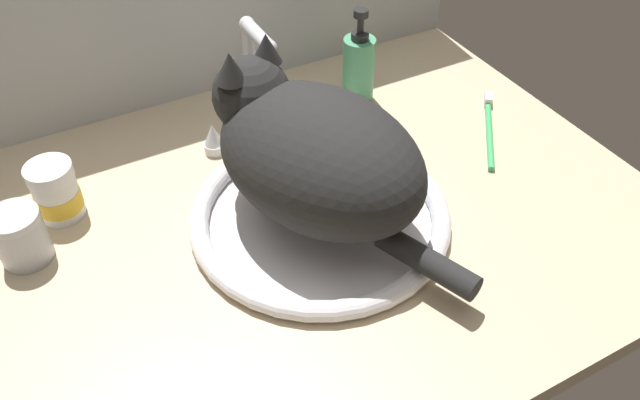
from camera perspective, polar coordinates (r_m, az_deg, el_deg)
The scene contains 9 objects.
countertop at distance 87.32cm, azimuth -3.31°, elevation -2.95°, with size 102.97×71.55×3.00cm, color #CCB793.
backsplash_wall at distance 105.91cm, azimuth -12.86°, elevation 16.96°, with size 102.97×2.40×39.25cm, color #B2B7BC.
sink_basin at distance 85.76cm, azimuth 0.00°, elevation -1.40°, with size 35.11×35.11×2.62cm.
faucet at distance 96.00cm, azimuth -5.85°, elevation 9.08°, with size 17.07×10.39×20.68cm.
cat at distance 79.92cm, azimuth -0.94°, elevation 4.43°, with size 29.45×39.77×20.13cm.
soap_pump_bottle at distance 107.01cm, azimuth 3.47°, elevation 11.77°, with size 5.24×5.24×16.19cm.
pill_bottle at distance 92.04cm, azimuth -22.53°, elevation 0.60°, with size 6.20×6.20×8.40cm.
metal_jar at distance 87.74cm, azimuth -25.24°, elevation -2.98°, with size 6.49×6.49×7.42cm.
toothbrush at distance 105.35cm, azimuth 14.92°, elevation 6.21°, with size 12.70×16.07×1.70cm.
Camera 1 is at (-24.47, -56.15, 63.73)cm, focal length 35.74 mm.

